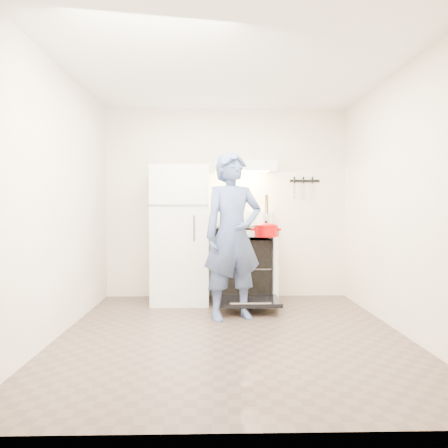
{
  "coord_description": "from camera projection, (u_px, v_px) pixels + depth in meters",
  "views": [
    {
      "loc": [
        -0.17,
        -4.04,
        1.18
      ],
      "look_at": [
        -0.05,
        1.0,
        1.0
      ],
      "focal_mm": 35.0,
      "sensor_mm": 36.0,
      "label": 1
    }
  ],
  "objects": [
    {
      "name": "refrigerator",
      "position": [
        181.0,
        235.0,
        5.49
      ],
      "size": [
        0.7,
        0.7,
        1.7
      ],
      "primitive_type": "cube",
      "color": "white",
      "rests_on": "floor"
    },
    {
      "name": "oven_rack",
      "position": [
        245.0,
        267.0,
        5.55
      ],
      "size": [
        0.6,
        0.52,
        0.01
      ],
      "primitive_type": "cube",
      "color": "slate",
      "rests_on": "stove_body"
    },
    {
      "name": "utensil_jar",
      "position": [
        267.0,
        219.0,
        5.38
      ],
      "size": [
        0.11,
        0.11,
        0.13
      ],
      "primitive_type": "cylinder",
      "rotation": [
        0.0,
        0.0,
        -0.24
      ],
      "color": "silver",
      "rests_on": "cooktop"
    },
    {
      "name": "cooktop",
      "position": [
        245.0,
        228.0,
        5.53
      ],
      "size": [
        0.76,
        0.65,
        0.03
      ],
      "primitive_type": "cube",
      "color": "black",
      "rests_on": "stove_body"
    },
    {
      "name": "back_wall",
      "position": [
        226.0,
        203.0,
        5.84
      ],
      "size": [
        3.2,
        0.02,
        2.5
      ],
      "primitive_type": "cube",
      "color": "#F3E7CE",
      "rests_on": "ground"
    },
    {
      "name": "knife_strip",
      "position": [
        305.0,
        181.0,
        5.84
      ],
      "size": [
        0.4,
        0.02,
        0.03
      ],
      "primitive_type": "cube",
      "color": "black",
      "rests_on": "back_wall"
    },
    {
      "name": "person",
      "position": [
        233.0,
        236.0,
        4.63
      ],
      "size": [
        0.75,
        0.61,
        1.77
      ],
      "primitive_type": "imported",
      "rotation": [
        0.0,
        0.0,
        0.33
      ],
      "color": "navy",
      "rests_on": "floor"
    },
    {
      "name": "oven_door",
      "position": [
        249.0,
        301.0,
        4.96
      ],
      "size": [
        0.7,
        0.54,
        0.04
      ],
      "primitive_type": "cube",
      "color": "black",
      "rests_on": "floor"
    },
    {
      "name": "stove_body",
      "position": [
        245.0,
        265.0,
        5.55
      ],
      "size": [
        0.76,
        0.65,
        0.92
      ],
      "primitive_type": "cube",
      "color": "white",
      "rests_on": "floor"
    },
    {
      "name": "tea_kettle",
      "position": [
        227.0,
        216.0,
        5.66
      ],
      "size": [
        0.22,
        0.18,
        0.26
      ],
      "primitive_type": null,
      "color": "silver",
      "rests_on": "cooktop"
    },
    {
      "name": "backsplash",
      "position": [
        244.0,
        218.0,
        5.81
      ],
      "size": [
        0.76,
        0.07,
        0.2
      ],
      "primitive_type": "cube",
      "color": "white",
      "rests_on": "cooktop"
    },
    {
      "name": "floor",
      "position": [
        232.0,
        334.0,
        4.08
      ],
      "size": [
        3.6,
        3.6,
        0.0
      ],
      "primitive_type": "plane",
      "color": "brown",
      "rests_on": "ground"
    },
    {
      "name": "dutch_oven",
      "position": [
        266.0,
        231.0,
        4.93
      ],
      "size": [
        0.34,
        0.27,
        0.22
      ],
      "primitive_type": null,
      "color": "#B80001",
      "rests_on": "person"
    },
    {
      "name": "pizza_stone",
      "position": [
        240.0,
        266.0,
        5.49
      ],
      "size": [
        0.3,
        0.3,
        0.02
      ],
      "primitive_type": "cylinder",
      "color": "#917451",
      "rests_on": "oven_rack"
    },
    {
      "name": "range_hood",
      "position": [
        245.0,
        167.0,
        5.58
      ],
      "size": [
        0.76,
        0.5,
        0.12
      ],
      "primitive_type": "cube",
      "color": "white",
      "rests_on": "back_wall"
    }
  ]
}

